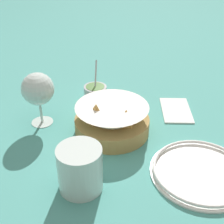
# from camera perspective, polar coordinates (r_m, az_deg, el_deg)

# --- Properties ---
(ground_plane) EXTENTS (4.00, 4.00, 0.00)m
(ground_plane) POSITION_cam_1_polar(r_m,az_deg,el_deg) (0.82, 1.40, -5.23)
(ground_plane) COLOR teal
(food_basket) EXTENTS (0.20, 0.20, 0.10)m
(food_basket) POSITION_cam_1_polar(r_m,az_deg,el_deg) (0.83, 0.00, -1.55)
(food_basket) COLOR #B2894C
(food_basket) RESTS_ON ground_plane
(sauce_cup) EXTENTS (0.08, 0.07, 0.12)m
(sauce_cup) POSITION_cam_1_polar(r_m,az_deg,el_deg) (1.00, -3.06, 3.70)
(sauce_cup) COLOR #B7B7BC
(sauce_cup) RESTS_ON ground_plane
(wine_glass) EXTENTS (0.09, 0.09, 0.15)m
(wine_glass) POSITION_cam_1_polar(r_m,az_deg,el_deg) (0.86, -13.40, 3.90)
(wine_glass) COLOR silver
(wine_glass) RESTS_ON ground_plane
(beer_mug) EXTENTS (0.14, 0.10, 0.10)m
(beer_mug) POSITION_cam_1_polar(r_m,az_deg,el_deg) (0.67, -5.81, -10.45)
(beer_mug) COLOR silver
(beer_mug) RESTS_ON ground_plane
(side_plate) EXTENTS (0.23, 0.23, 0.01)m
(side_plate) POSITION_cam_1_polar(r_m,az_deg,el_deg) (0.75, 15.90, -10.37)
(side_plate) COLOR white
(side_plate) RESTS_ON ground_plane
(napkin) EXTENTS (0.15, 0.10, 0.01)m
(napkin) POSITION_cam_1_polar(r_m,az_deg,el_deg) (0.96, 11.65, 0.44)
(napkin) COLOR white
(napkin) RESTS_ON ground_plane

